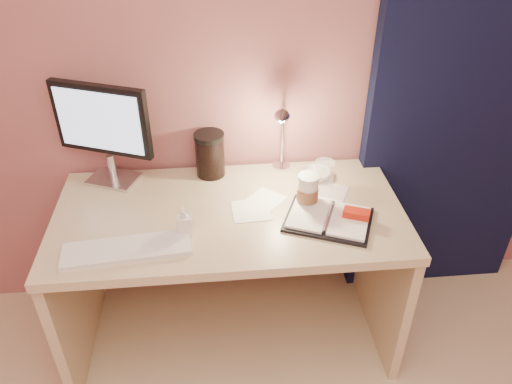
{
  "coord_description": "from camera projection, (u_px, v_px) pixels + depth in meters",
  "views": [
    {
      "loc": [
        -0.05,
        -0.23,
        1.92
      ],
      "look_at": [
        0.1,
        1.33,
        0.85
      ],
      "focal_mm": 35.0,
      "sensor_mm": 36.0,
      "label": 1
    }
  ],
  "objects": [
    {
      "name": "keyboard",
      "position": [
        127.0,
        249.0,
        1.79
      ],
      "size": [
        0.47,
        0.18,
        0.02
      ],
      "primitive_type": "cube",
      "rotation": [
        0.0,
        0.0,
        0.1
      ],
      "color": "white",
      "rests_on": "desk"
    },
    {
      "name": "room",
      "position": [
        449.0,
        77.0,
        2.1
      ],
      "size": [
        3.5,
        3.5,
        3.5
      ],
      "color": "#C6B28E",
      "rests_on": "ground"
    },
    {
      "name": "coffee_cup",
      "position": [
        308.0,
        192.0,
        2.0
      ],
      "size": [
        0.09,
        0.09,
        0.14
      ],
      "color": "silver",
      "rests_on": "desk"
    },
    {
      "name": "clear_cup",
      "position": [
        324.0,
        177.0,
        2.07
      ],
      "size": [
        0.08,
        0.08,
        0.14
      ],
      "primitive_type": "cylinder",
      "color": "white",
      "rests_on": "desk"
    },
    {
      "name": "lotion_bottle",
      "position": [
        184.0,
        221.0,
        1.85
      ],
      "size": [
        0.06,
        0.06,
        0.12
      ],
      "primitive_type": "imported",
      "rotation": [
        0.0,
        0.0,
        0.06
      ],
      "color": "silver",
      "rests_on": "desk"
    },
    {
      "name": "paper_a",
      "position": [
        251.0,
        211.0,
        2.0
      ],
      "size": [
        0.16,
        0.16,
        0.0
      ],
      "primitive_type": "cube",
      "rotation": [
        0.0,
        0.0,
        0.05
      ],
      "color": "white",
      "rests_on": "desk"
    },
    {
      "name": "planner",
      "position": [
        331.0,
        218.0,
        1.94
      ],
      "size": [
        0.39,
        0.35,
        0.05
      ],
      "rotation": [
        0.0,
        0.0,
        -0.39
      ],
      "color": "black",
      "rests_on": "desk"
    },
    {
      "name": "desk_lamp",
      "position": [
        290.0,
        134.0,
        2.08
      ],
      "size": [
        0.1,
        0.21,
        0.34
      ],
      "rotation": [
        0.0,
        0.0,
        -0.19
      ],
      "color": "silver",
      "rests_on": "desk"
    },
    {
      "name": "monitor",
      "position": [
        104.0,
        125.0,
        2.03
      ],
      "size": [
        0.4,
        0.22,
        0.45
      ],
      "rotation": [
        0.0,
        0.0,
        -0.39
      ],
      "color": "silver",
      "rests_on": "desk"
    },
    {
      "name": "dark_jar",
      "position": [
        210.0,
        156.0,
        2.18
      ],
      "size": [
        0.13,
        0.13,
        0.18
      ],
      "primitive_type": "cylinder",
      "color": "black",
      "rests_on": "desk"
    },
    {
      "name": "paper_c",
      "position": [
        266.0,
        199.0,
        2.06
      ],
      "size": [
        0.18,
        0.18,
        0.0
      ],
      "primitive_type": "cube",
      "rotation": [
        0.0,
        0.0,
        0.84
      ],
      "color": "white",
      "rests_on": "desk"
    },
    {
      "name": "desk",
      "position": [
        230.0,
        242.0,
        2.19
      ],
      "size": [
        1.4,
        0.7,
        0.73
      ],
      "color": "#C6B38C",
      "rests_on": "ground"
    },
    {
      "name": "bowl",
      "position": [
        316.0,
        174.0,
        2.19
      ],
      "size": [
        0.16,
        0.16,
        0.04
      ],
      "primitive_type": "imported",
      "rotation": [
        0.0,
        0.0,
        0.43
      ],
      "color": "silver",
      "rests_on": "desk"
    },
    {
      "name": "paper_b",
      "position": [
        328.0,
        193.0,
        2.1
      ],
      "size": [
        0.2,
        0.2,
        0.0
      ],
      "primitive_type": "cube",
      "rotation": [
        0.0,
        0.0,
        -0.47
      ],
      "color": "white",
      "rests_on": "desk"
    }
  ]
}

